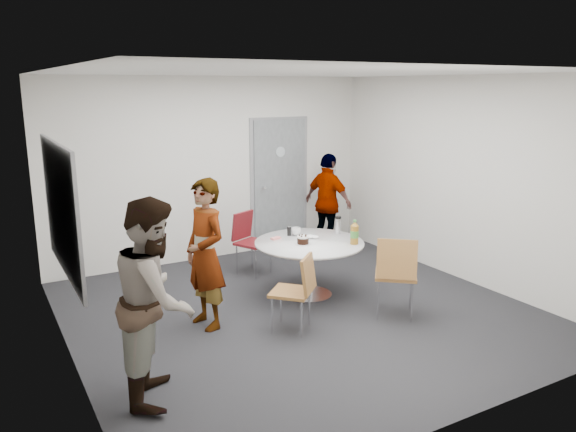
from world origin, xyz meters
TOP-DOWN VIEW (x-y plane):
  - floor at (0.00, 0.00)m, footprint 5.00×5.00m
  - ceiling at (0.00, 0.00)m, footprint 5.00×5.00m
  - wall_back at (0.00, 2.50)m, footprint 5.00×0.00m
  - wall_left at (-2.50, 0.00)m, footprint 0.00×5.00m
  - wall_right at (2.50, 0.00)m, footprint 0.00×5.00m
  - wall_front at (0.00, -2.50)m, footprint 5.00×0.00m
  - door at (1.10, 2.48)m, footprint 1.02×0.17m
  - whiteboard at (-2.46, 0.20)m, footprint 0.04×1.90m
  - table at (0.39, 0.38)m, footprint 1.34×1.34m
  - chair_near_left at (-0.29, -0.45)m, footprint 0.58×0.58m
  - chair_near_right at (0.82, -0.70)m, footprint 0.66×0.66m
  - chair_far at (0.10, 1.55)m, footprint 0.55×0.57m
  - person_main at (-1.08, 0.17)m, footprint 0.49×0.65m
  - person_left at (-1.95, -0.94)m, footprint 0.92×1.02m
  - person_right at (1.69, 1.95)m, footprint 0.60×0.97m

SIDE VIEW (x-z plane):
  - floor at x=0.00m, z-range 0.00..0.00m
  - chair_near_left at x=-0.29m, z-range 0.09..0.93m
  - chair_far at x=0.10m, z-range 0.09..0.96m
  - chair_near_right at x=0.82m, z-range 0.11..1.06m
  - table at x=0.39m, z-range 0.11..1.10m
  - person_right at x=1.69m, z-range 0.00..1.54m
  - person_main at x=-1.08m, z-range 0.00..1.63m
  - person_left at x=-1.95m, z-range 0.00..1.71m
  - door at x=1.10m, z-range -0.03..2.09m
  - wall_back at x=0.00m, z-range -1.15..3.85m
  - wall_left at x=-2.50m, z-range -1.15..3.85m
  - wall_right at x=2.50m, z-range -1.15..3.85m
  - wall_front at x=0.00m, z-range -1.15..3.85m
  - whiteboard at x=-2.46m, z-range 0.82..2.08m
  - ceiling at x=0.00m, z-range 2.70..2.70m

